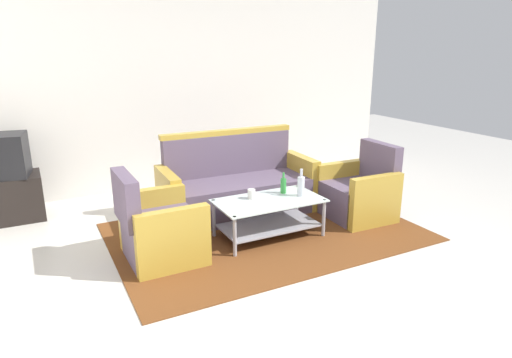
{
  "coord_description": "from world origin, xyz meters",
  "views": [
    {
      "loc": [
        -2.11,
        -3.0,
        1.92
      ],
      "look_at": [
        -0.15,
        0.77,
        0.65
      ],
      "focal_mm": 31.19,
      "sensor_mm": 36.0,
      "label": 1
    }
  ],
  "objects_px": {
    "armchair_right": "(359,193)",
    "armchair_left": "(159,230)",
    "couch": "(237,188)",
    "bottle_green": "(283,185)",
    "cup": "(251,194)",
    "coffee_table": "(269,212)",
    "tv_stand": "(4,199)",
    "bottle_clear": "(301,186)"
  },
  "relations": [
    {
      "from": "armchair_right",
      "to": "armchair_left",
      "type": "bearing_deg",
      "value": 91.17
    },
    {
      "from": "couch",
      "to": "armchair_left",
      "type": "height_order",
      "value": "couch"
    },
    {
      "from": "bottle_green",
      "to": "cup",
      "type": "xyz_separation_m",
      "value": [
        -0.39,
        -0.01,
        -0.04
      ]
    },
    {
      "from": "armchair_left",
      "to": "cup",
      "type": "xyz_separation_m",
      "value": [
        1.01,
        0.08,
        0.17
      ]
    },
    {
      "from": "armchair_right",
      "to": "coffee_table",
      "type": "bearing_deg",
      "value": 92.56
    },
    {
      "from": "coffee_table",
      "to": "tv_stand",
      "type": "height_order",
      "value": "tv_stand"
    },
    {
      "from": "armchair_left",
      "to": "armchair_right",
      "type": "relative_size",
      "value": 1.0
    },
    {
      "from": "bottle_green",
      "to": "tv_stand",
      "type": "relative_size",
      "value": 0.28
    },
    {
      "from": "armchair_left",
      "to": "bottle_clear",
      "type": "relative_size",
      "value": 2.91
    },
    {
      "from": "armchair_right",
      "to": "bottle_green",
      "type": "relative_size",
      "value": 3.75
    },
    {
      "from": "armchair_left",
      "to": "bottle_clear",
      "type": "xyz_separation_m",
      "value": [
        1.51,
        -0.08,
        0.23
      ]
    },
    {
      "from": "coffee_table",
      "to": "tv_stand",
      "type": "xyz_separation_m",
      "value": [
        -2.44,
        1.79,
        -0.01
      ]
    },
    {
      "from": "coffee_table",
      "to": "bottle_clear",
      "type": "xyz_separation_m",
      "value": [
        0.36,
        -0.04,
        0.25
      ]
    },
    {
      "from": "bottle_green",
      "to": "cup",
      "type": "bearing_deg",
      "value": -179.06
    },
    {
      "from": "armchair_right",
      "to": "tv_stand",
      "type": "xyz_separation_m",
      "value": [
        -3.65,
        1.77,
        -0.03
      ]
    },
    {
      "from": "armchair_right",
      "to": "bottle_green",
      "type": "height_order",
      "value": "armchair_right"
    },
    {
      "from": "bottle_clear",
      "to": "armchair_right",
      "type": "bearing_deg",
      "value": 3.93
    },
    {
      "from": "bottle_clear",
      "to": "bottle_green",
      "type": "bearing_deg",
      "value": 125.18
    },
    {
      "from": "bottle_clear",
      "to": "armchair_left",
      "type": "bearing_deg",
      "value": 176.99
    },
    {
      "from": "bottle_green",
      "to": "cup",
      "type": "relative_size",
      "value": 2.27
    },
    {
      "from": "coffee_table",
      "to": "armchair_left",
      "type": "bearing_deg",
      "value": 178.02
    },
    {
      "from": "bottle_clear",
      "to": "couch",
      "type": "bearing_deg",
      "value": 113.76
    },
    {
      "from": "coffee_table",
      "to": "bottle_green",
      "type": "height_order",
      "value": "bottle_green"
    },
    {
      "from": "armchair_right",
      "to": "bottle_green",
      "type": "distance_m",
      "value": 0.99
    },
    {
      "from": "coffee_table",
      "to": "bottle_clear",
      "type": "bearing_deg",
      "value": -6.26
    },
    {
      "from": "armchair_right",
      "to": "coffee_table",
      "type": "xyz_separation_m",
      "value": [
        -1.2,
        -0.02,
        -0.02
      ]
    },
    {
      "from": "bottle_green",
      "to": "cup",
      "type": "height_order",
      "value": "bottle_green"
    },
    {
      "from": "armchair_left",
      "to": "coffee_table",
      "type": "relative_size",
      "value": 0.77
    },
    {
      "from": "bottle_green",
      "to": "bottle_clear",
      "type": "distance_m",
      "value": 0.2
    },
    {
      "from": "armchair_left",
      "to": "tv_stand",
      "type": "bearing_deg",
      "value": -144.04
    },
    {
      "from": "armchair_right",
      "to": "cup",
      "type": "distance_m",
      "value": 1.36
    },
    {
      "from": "bottle_green",
      "to": "bottle_clear",
      "type": "xyz_separation_m",
      "value": [
        0.12,
        -0.16,
        0.02
      ]
    },
    {
      "from": "armchair_right",
      "to": "bottle_green",
      "type": "bearing_deg",
      "value": 85.35
    },
    {
      "from": "couch",
      "to": "bottle_clear",
      "type": "distance_m",
      "value": 0.92
    },
    {
      "from": "coffee_table",
      "to": "bottle_green",
      "type": "distance_m",
      "value": 0.36
    },
    {
      "from": "tv_stand",
      "to": "bottle_clear",
      "type": "bearing_deg",
      "value": -33.11
    },
    {
      "from": "couch",
      "to": "bottle_green",
      "type": "relative_size",
      "value": 8.02
    },
    {
      "from": "cup",
      "to": "armchair_left",
      "type": "bearing_deg",
      "value": -175.51
    },
    {
      "from": "bottle_clear",
      "to": "cup",
      "type": "height_order",
      "value": "bottle_clear"
    },
    {
      "from": "cup",
      "to": "bottle_green",
      "type": "bearing_deg",
      "value": 0.94
    },
    {
      "from": "cup",
      "to": "tv_stand",
      "type": "height_order",
      "value": "tv_stand"
    },
    {
      "from": "armchair_left",
      "to": "bottle_green",
      "type": "bearing_deg",
      "value": 92.93
    }
  ]
}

